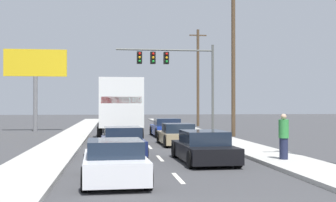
{
  "coord_description": "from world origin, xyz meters",
  "views": [
    {
      "loc": [
        -2.01,
        -6.74,
        2.21
      ],
      "look_at": [
        0.53,
        13.02,
        2.38
      ],
      "focal_mm": 47.52,
      "sensor_mm": 36.0,
      "label": 1
    }
  ],
  "objects_px": {
    "car_tan": "(177,135)",
    "car_blue": "(167,128)",
    "utility_pole_mid": "(233,60)",
    "box_truck": "(119,107)",
    "traffic_signal_mast": "(170,64)",
    "car_white": "(114,162)",
    "utility_pole_far": "(198,76)",
    "pedestrian_near_corner": "(284,137)",
    "car_black": "(204,148)",
    "roadside_billboard": "(35,71)",
    "car_navy": "(123,142)"
  },
  "relations": [
    {
      "from": "box_truck",
      "to": "roadside_billboard",
      "type": "bearing_deg",
      "value": 124.07
    },
    {
      "from": "box_truck",
      "to": "roadside_billboard",
      "type": "xyz_separation_m",
      "value": [
        -6.71,
        9.92,
        2.91
      ]
    },
    {
      "from": "utility_pole_mid",
      "to": "car_blue",
      "type": "bearing_deg",
      "value": 171.3
    },
    {
      "from": "utility_pole_mid",
      "to": "utility_pole_far",
      "type": "relative_size",
      "value": 1.04
    },
    {
      "from": "car_black",
      "to": "roadside_billboard",
      "type": "distance_m",
      "value": 23.68
    },
    {
      "from": "pedestrian_near_corner",
      "to": "utility_pole_mid",
      "type": "bearing_deg",
      "value": 81.97
    },
    {
      "from": "car_navy",
      "to": "box_truck",
      "type": "bearing_deg",
      "value": 90.13
    },
    {
      "from": "car_navy",
      "to": "car_black",
      "type": "bearing_deg",
      "value": -41.36
    },
    {
      "from": "car_tan",
      "to": "car_white",
      "type": "bearing_deg",
      "value": -107.36
    },
    {
      "from": "car_navy",
      "to": "car_blue",
      "type": "xyz_separation_m",
      "value": [
        3.38,
        11.45,
        0.0
      ]
    },
    {
      "from": "box_truck",
      "to": "traffic_signal_mast",
      "type": "bearing_deg",
      "value": 60.61
    },
    {
      "from": "car_navy",
      "to": "pedestrian_near_corner",
      "type": "height_order",
      "value": "pedestrian_near_corner"
    },
    {
      "from": "car_white",
      "to": "utility_pole_far",
      "type": "height_order",
      "value": "utility_pole_far"
    },
    {
      "from": "box_truck",
      "to": "utility_pole_far",
      "type": "distance_m",
      "value": 19.61
    },
    {
      "from": "car_navy",
      "to": "car_black",
      "type": "distance_m",
      "value": 4.06
    },
    {
      "from": "pedestrian_near_corner",
      "to": "car_black",
      "type": "bearing_deg",
      "value": 168.6
    },
    {
      "from": "traffic_signal_mast",
      "to": "car_blue",
      "type": "bearing_deg",
      "value": -100.08
    },
    {
      "from": "car_blue",
      "to": "car_tan",
      "type": "distance_m",
      "value": 6.76
    },
    {
      "from": "car_white",
      "to": "utility_pole_mid",
      "type": "xyz_separation_m",
      "value": [
        8.41,
        17.33,
        4.8
      ]
    },
    {
      "from": "traffic_signal_mast",
      "to": "utility_pole_far",
      "type": "xyz_separation_m",
      "value": [
        4.3,
        9.94,
        -0.3
      ]
    },
    {
      "from": "utility_pole_mid",
      "to": "utility_pole_far",
      "type": "height_order",
      "value": "utility_pole_mid"
    },
    {
      "from": "box_truck",
      "to": "pedestrian_near_corner",
      "type": "height_order",
      "value": "box_truck"
    },
    {
      "from": "car_tan",
      "to": "car_blue",
      "type": "bearing_deg",
      "value": 87.84
    },
    {
      "from": "utility_pole_far",
      "to": "car_tan",
      "type": "bearing_deg",
      "value": -104.18
    },
    {
      "from": "car_black",
      "to": "utility_pole_mid",
      "type": "xyz_separation_m",
      "value": [
        4.95,
        13.43,
        4.81
      ]
    },
    {
      "from": "car_tan",
      "to": "utility_pole_mid",
      "type": "distance_m",
      "value": 9.14
    },
    {
      "from": "car_blue",
      "to": "utility_pole_mid",
      "type": "bearing_deg",
      "value": -8.7
    },
    {
      "from": "car_blue",
      "to": "car_tan",
      "type": "bearing_deg",
      "value": -92.16
    },
    {
      "from": "car_tan",
      "to": "traffic_signal_mast",
      "type": "bearing_deg",
      "value": 84.64
    },
    {
      "from": "traffic_signal_mast",
      "to": "pedestrian_near_corner",
      "type": "relative_size",
      "value": 4.59
    },
    {
      "from": "car_navy",
      "to": "car_white",
      "type": "height_order",
      "value": "car_navy"
    },
    {
      "from": "roadside_billboard",
      "to": "car_tan",
      "type": "bearing_deg",
      "value": -54.32
    },
    {
      "from": "car_navy",
      "to": "car_blue",
      "type": "distance_m",
      "value": 11.94
    },
    {
      "from": "utility_pole_far",
      "to": "utility_pole_mid",
      "type": "bearing_deg",
      "value": -91.8
    },
    {
      "from": "traffic_signal_mast",
      "to": "roadside_billboard",
      "type": "distance_m",
      "value": 11.19
    },
    {
      "from": "box_truck",
      "to": "car_white",
      "type": "bearing_deg",
      "value": -91.46
    },
    {
      "from": "utility_pole_mid",
      "to": "utility_pole_far",
      "type": "distance_m",
      "value": 15.17
    },
    {
      "from": "car_blue",
      "to": "traffic_signal_mast",
      "type": "distance_m",
      "value": 6.71
    },
    {
      "from": "car_black",
      "to": "roadside_billboard",
      "type": "relative_size",
      "value": 0.65
    },
    {
      "from": "box_truck",
      "to": "utility_pole_mid",
      "type": "relative_size",
      "value": 0.77
    },
    {
      "from": "car_black",
      "to": "traffic_signal_mast",
      "type": "bearing_deg",
      "value": 86.52
    },
    {
      "from": "car_white",
      "to": "car_tan",
      "type": "height_order",
      "value": "car_white"
    },
    {
      "from": "car_black",
      "to": "box_truck",
      "type": "bearing_deg",
      "value": 105.34
    },
    {
      "from": "traffic_signal_mast",
      "to": "pedestrian_near_corner",
      "type": "distance_m",
      "value": 19.84
    },
    {
      "from": "traffic_signal_mast",
      "to": "utility_pole_far",
      "type": "height_order",
      "value": "utility_pole_far"
    },
    {
      "from": "roadside_billboard",
      "to": "pedestrian_near_corner",
      "type": "xyz_separation_m",
      "value": [
        12.75,
        -21.71,
        -4.0
      ]
    },
    {
      "from": "car_black",
      "to": "pedestrian_near_corner",
      "type": "distance_m",
      "value": 3.07
    },
    {
      "from": "utility_pole_far",
      "to": "car_navy",
      "type": "bearing_deg",
      "value": -108.13
    },
    {
      "from": "utility_pole_far",
      "to": "car_blue",
      "type": "bearing_deg",
      "value": -109.44
    },
    {
      "from": "box_truck",
      "to": "car_blue",
      "type": "bearing_deg",
      "value": 40.94
    }
  ]
}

